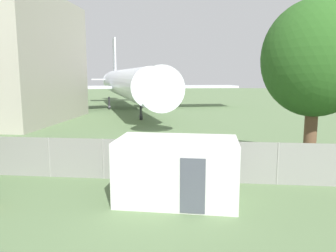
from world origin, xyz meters
The scene contains 4 objects.
perimeter_fence centered at (0.00, 9.66, 0.92)m, with size 56.07×0.07×1.84m.
airplane centered at (-6.00, 39.46, 3.54)m, with size 31.52×38.66×11.08m.
portable_cabin centered at (3.52, 7.40, 1.17)m, with size 4.43×2.51×2.35m.
tree_left_of_cabin centered at (9.38, 11.21, 5.35)m, with size 4.74×4.74×7.99m.
Camera 1 is at (4.45, -4.27, 4.63)m, focal length 35.00 mm.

